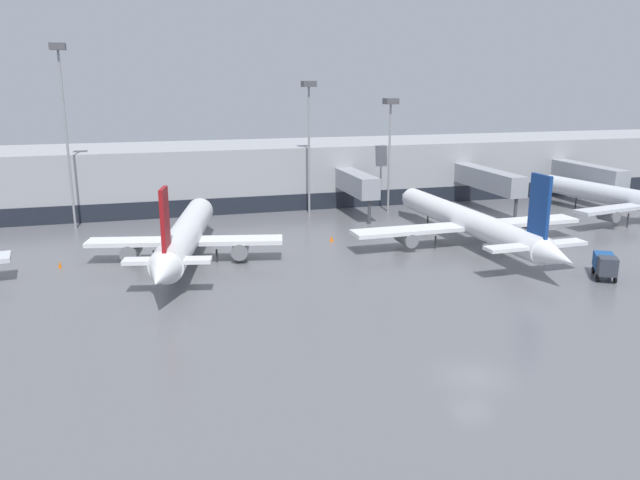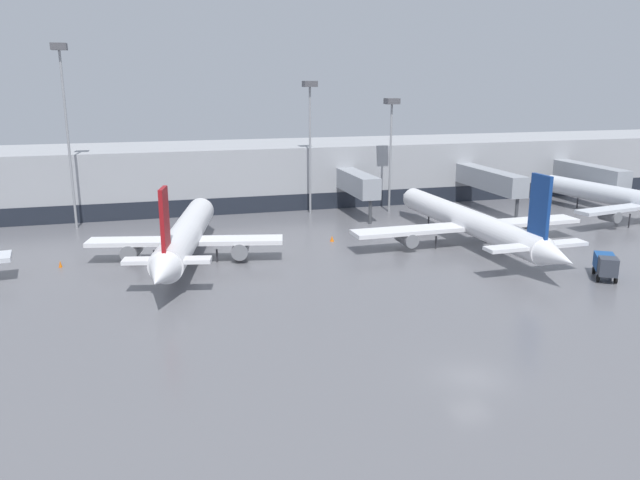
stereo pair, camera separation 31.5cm
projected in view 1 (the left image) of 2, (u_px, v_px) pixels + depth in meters
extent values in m
plane|color=slate|center=(473.00, 377.00, 39.72)|extent=(320.00, 320.00, 0.00)
cube|color=#9EA0A5|center=(274.00, 173.00, 96.35)|extent=(160.00, 16.00, 9.00)
cube|color=#1E232D|center=(285.00, 203.00, 89.68)|extent=(156.80, 0.10, 2.40)
cube|color=#9399A0|center=(357.00, 183.00, 85.85)|extent=(2.60, 11.53, 2.80)
cylinder|color=#3F4247|center=(369.00, 212.00, 81.79)|extent=(0.44, 0.44, 3.20)
cube|color=#9399A0|center=(489.00, 179.00, 89.06)|extent=(2.60, 15.61, 2.80)
cylinder|color=#3F4247|center=(515.00, 210.00, 83.09)|extent=(0.44, 0.44, 3.20)
cube|color=#9399A0|center=(588.00, 174.00, 94.17)|extent=(2.60, 14.48, 2.80)
cylinder|color=#3F4247|center=(617.00, 202.00, 88.73)|extent=(0.44, 0.44, 3.20)
cylinder|color=white|center=(465.00, 220.00, 72.04)|extent=(3.48, 28.76, 2.79)
cone|color=white|center=(407.00, 196.00, 86.73)|extent=(2.73, 3.13, 2.65)
cone|color=white|center=(558.00, 257.00, 56.83)|extent=(2.61, 4.25, 2.51)
cube|color=white|center=(468.00, 226.00, 71.51)|extent=(28.03, 3.78, 0.44)
cube|color=white|center=(536.00, 246.00, 59.76)|extent=(10.66, 2.00, 0.35)
cube|color=navy|center=(539.00, 208.00, 58.83)|extent=(0.43, 2.81, 6.31)
cylinder|color=slate|center=(406.00, 238.00, 69.47)|extent=(1.62, 3.46, 1.54)
cylinder|color=slate|center=(526.00, 228.00, 73.97)|extent=(1.62, 3.46, 1.54)
cylinder|color=#2D2D33|center=(428.00, 220.00, 81.16)|extent=(0.20, 0.20, 1.44)
cylinder|color=#2D2D33|center=(435.00, 242.00, 69.91)|extent=(0.20, 0.20, 1.44)
cylinder|color=#2D2D33|center=(505.00, 237.00, 72.49)|extent=(0.20, 0.20, 1.44)
cylinder|color=white|center=(186.00, 234.00, 65.14)|extent=(8.19, 24.15, 3.14)
cone|color=white|center=(202.00, 208.00, 78.43)|extent=(3.65, 4.01, 2.98)
cone|color=white|center=(161.00, 276.00, 51.25)|extent=(3.76, 5.20, 2.82)
cube|color=white|center=(186.00, 241.00, 64.72)|extent=(20.25, 7.07, 0.44)
cube|color=white|center=(167.00, 261.00, 54.38)|extent=(7.80, 3.19, 0.35)
cube|color=maroon|center=(165.00, 221.00, 53.50)|extent=(0.90, 2.58, 5.79)
cylinder|color=slate|center=(131.00, 251.00, 64.61)|extent=(2.35, 3.43, 1.73)
cylinder|color=slate|center=(240.00, 249.00, 65.30)|extent=(2.35, 3.43, 1.73)
cylinder|color=#2D2D33|center=(197.00, 235.00, 73.21)|extent=(0.20, 0.20, 1.36)
cylinder|color=#2D2D33|center=(154.00, 257.00, 64.31)|extent=(0.20, 0.20, 1.36)
cylinder|color=#2D2D33|center=(217.00, 256.00, 64.70)|extent=(0.20, 0.20, 1.36)
cylinder|color=silver|center=(639.00, 200.00, 82.40)|extent=(8.02, 31.41, 2.62)
cone|color=silver|center=(542.00, 182.00, 97.36)|extent=(2.95, 3.27, 2.49)
cylinder|color=slate|center=(608.00, 216.00, 79.32)|extent=(1.87, 2.80, 1.44)
cylinder|color=#2D2D33|center=(576.00, 202.00, 91.82)|extent=(0.20, 0.20, 1.79)
cylinder|color=#2D2D33|center=(628.00, 220.00, 79.99)|extent=(0.20, 0.20, 1.79)
cube|color=#19478C|center=(604.00, 261.00, 60.13)|extent=(2.85, 3.17, 1.43)
cube|color=#333842|center=(608.00, 266.00, 58.09)|extent=(2.24, 2.24, 1.67)
cylinder|color=black|center=(615.00, 279.00, 58.13)|extent=(0.58, 0.73, 0.70)
cylinder|color=black|center=(597.00, 278.00, 58.53)|extent=(0.58, 0.73, 0.70)
cylinder|color=black|center=(610.00, 271.00, 60.63)|extent=(0.58, 0.73, 0.70)
cylinder|color=black|center=(593.00, 270.00, 61.03)|extent=(0.58, 0.73, 0.70)
cone|color=orange|center=(332.00, 239.00, 73.13)|extent=(0.49, 0.49, 0.67)
cone|color=orange|center=(60.00, 264.00, 62.81)|extent=(0.37, 0.37, 0.70)
cylinder|color=gray|center=(309.00, 151.00, 86.75)|extent=(0.30, 0.30, 17.47)
cube|color=#4C4C51|center=(309.00, 84.00, 84.48)|extent=(1.80, 1.80, 0.80)
cylinder|color=gray|center=(67.00, 142.00, 76.89)|extent=(0.30, 0.30, 21.86)
cube|color=#4C4C51|center=(57.00, 46.00, 74.08)|extent=(1.80, 1.80, 0.80)
cylinder|color=gray|center=(389.00, 159.00, 87.92)|extent=(0.30, 0.30, 15.15)
cube|color=#4C4C51|center=(391.00, 101.00, 85.93)|extent=(1.80, 1.80, 0.80)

